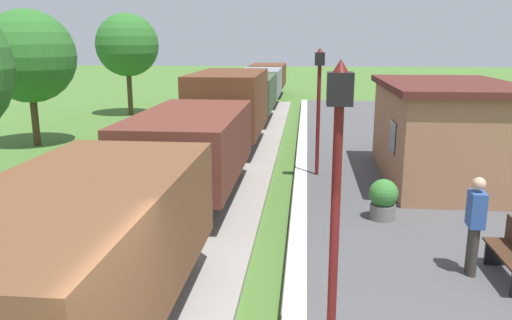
{
  "coord_description": "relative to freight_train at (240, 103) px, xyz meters",
  "views": [
    {
      "loc": [
        0.5,
        -4.13,
        4.14
      ],
      "look_at": [
        -0.72,
        8.26,
        1.2
      ],
      "focal_mm": 35.67,
      "sensor_mm": 36.0,
      "label": 1
    }
  ],
  "objects": [
    {
      "name": "lamp_post_far",
      "position": [
        3.26,
        -7.51,
        1.35
      ],
      "size": [
        0.28,
        0.28,
        3.7
      ],
      "color": "#591414",
      "rests_on": "platform_slab"
    },
    {
      "name": "lamp_post_near",
      "position": [
        3.26,
        -16.64,
        1.35
      ],
      "size": [
        0.28,
        0.28,
        3.7
      ],
      "color": "#591414",
      "rests_on": "platform_slab"
    },
    {
      "name": "freight_train",
      "position": [
        0.0,
        0.0,
        0.0
      ],
      "size": [
        2.5,
        39.2,
        2.72
      ],
      "color": "brown",
      "rests_on": "rail_near"
    },
    {
      "name": "station_hut",
      "position": [
        6.8,
        -7.73,
        0.2
      ],
      "size": [
        3.5,
        5.8,
        2.78
      ],
      "color": "#9E6B4C",
      "rests_on": "platform_slab"
    },
    {
      "name": "person_waiting",
      "position": [
        5.76,
        -13.91,
        -0.27
      ],
      "size": [
        0.26,
        0.39,
        1.71
      ],
      "rotation": [
        0.0,
        0.0,
        3.09
      ],
      "color": "#38332D",
      "rests_on": "platform_slab"
    },
    {
      "name": "bench_down_platform",
      "position": [
        6.39,
        -3.13,
        -0.73
      ],
      "size": [
        0.42,
        1.5,
        0.91
      ],
      "color": "#422819",
      "rests_on": "platform_slab"
    },
    {
      "name": "tree_field_left",
      "position": [
        -7.89,
        -3.04,
        2.07
      ],
      "size": [
        3.61,
        3.61,
        5.34
      ],
      "color": "#4C3823",
      "rests_on": "ground"
    },
    {
      "name": "potted_planter",
      "position": [
        4.66,
        -11.26,
        -0.73
      ],
      "size": [
        0.64,
        0.64,
        0.92
      ],
      "color": "slate",
      "rests_on": "platform_slab"
    },
    {
      "name": "tree_field_distant",
      "position": [
        -7.02,
        5.73,
        2.43
      ],
      "size": [
        3.46,
        3.46,
        5.62
      ],
      "color": "#4C3823",
      "rests_on": "ground"
    }
  ]
}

